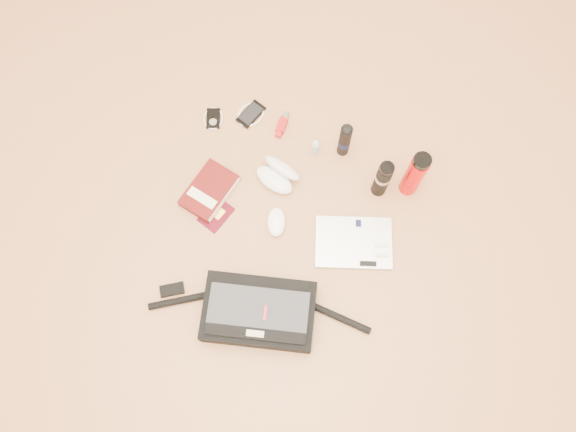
% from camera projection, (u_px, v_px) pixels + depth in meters
% --- Properties ---
extents(ground, '(4.00, 4.00, 0.00)m').
position_uv_depth(ground, '(275.00, 249.00, 2.16)').
color(ground, '#B07649').
rests_on(ground, ground).
extents(messenger_bag, '(0.80, 0.35, 0.11)m').
position_uv_depth(messenger_bag, '(258.00, 312.00, 2.03)').
color(messenger_bag, black).
rests_on(messenger_bag, ground).
extents(laptop, '(0.34, 0.29, 0.03)m').
position_uv_depth(laptop, '(354.00, 243.00, 2.15)').
color(laptop, '#B0B0B2').
rests_on(laptop, ground).
extents(book, '(0.18, 0.24, 0.04)m').
position_uv_depth(book, '(210.00, 191.00, 2.21)').
color(book, '#4C0C0A').
rests_on(book, ground).
extents(passport, '(0.12, 0.15, 0.01)m').
position_uv_depth(passport, '(216.00, 214.00, 2.20)').
color(passport, '#43040E').
rests_on(passport, ground).
extents(mouse, '(0.11, 0.14, 0.04)m').
position_uv_depth(mouse, '(276.00, 222.00, 2.17)').
color(mouse, white).
rests_on(mouse, ground).
extents(sunglasses_case, '(0.20, 0.18, 0.10)m').
position_uv_depth(sunglasses_case, '(278.00, 174.00, 2.22)').
color(sunglasses_case, white).
rests_on(sunglasses_case, ground).
extents(ipod, '(0.11, 0.11, 0.01)m').
position_uv_depth(ipod, '(213.00, 119.00, 2.32)').
color(ipod, black).
rests_on(ipod, ground).
extents(phone, '(0.12, 0.14, 0.01)m').
position_uv_depth(phone, '(251.00, 114.00, 2.33)').
color(phone, black).
rests_on(phone, ground).
extents(inhaler, '(0.04, 0.12, 0.03)m').
position_uv_depth(inhaler, '(282.00, 125.00, 2.30)').
color(inhaler, '#A11113').
rests_on(inhaler, ground).
extents(spray_bottle, '(0.03, 0.03, 0.11)m').
position_uv_depth(spray_bottle, '(315.00, 148.00, 2.24)').
color(spray_bottle, '#8EB6C7').
rests_on(spray_bottle, ground).
extents(aerosol_can, '(0.06, 0.06, 0.20)m').
position_uv_depth(aerosol_can, '(345.00, 140.00, 2.19)').
color(aerosol_can, black).
rests_on(aerosol_can, ground).
extents(thermos_black, '(0.08, 0.08, 0.22)m').
position_uv_depth(thermos_black, '(382.00, 179.00, 2.12)').
color(thermos_black, black).
rests_on(thermos_black, ground).
extents(thermos_red, '(0.08, 0.08, 0.27)m').
position_uv_depth(thermos_red, '(415.00, 174.00, 2.11)').
color(thermos_red, '#CF0004').
rests_on(thermos_red, ground).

